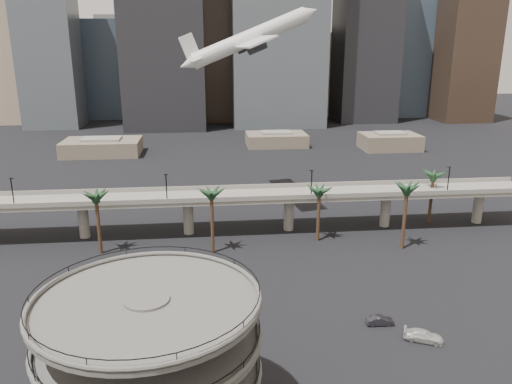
{
  "coord_description": "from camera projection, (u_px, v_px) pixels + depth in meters",
  "views": [
    {
      "loc": [
        -7.06,
        -47.65,
        39.62
      ],
      "look_at": [
        0.89,
        28.0,
        17.0
      ],
      "focal_mm": 35.0,
      "sensor_mm": 36.0,
      "label": 1
    }
  ],
  "objects": [
    {
      "name": "airborne_jet",
      "position": [
        249.0,
        39.0,
        115.41
      ],
      "size": [
        34.12,
        31.17,
        16.17
      ],
      "rotation": [
        0.0,
        -0.38,
        0.14
      ],
      "color": "silver",
      "rests_on": "ground"
    },
    {
      "name": "palm_trees",
      "position": [
        299.0,
        191.0,
        100.34
      ],
      "size": [
        76.4,
        18.4,
        14.0
      ],
      "color": "#412B1C",
      "rests_on": "ground"
    },
    {
      "name": "car_a",
      "position": [
        232.0,
        313.0,
        74.86
      ],
      "size": [
        4.86,
        2.56,
        1.58
      ],
      "primitive_type": "imported",
      "rotation": [
        0.0,
        0.0,
        1.73
      ],
      "color": "red",
      "rests_on": "ground"
    },
    {
      "name": "parking_ramp",
      "position": [
        151.0,
        356.0,
        49.51
      ],
      "size": [
        22.2,
        22.2,
        17.35
      ],
      "color": "#4E4C49",
      "rests_on": "ground"
    },
    {
      "name": "overpass",
      "position": [
        239.0,
        200.0,
        107.76
      ],
      "size": [
        130.0,
        9.3,
        14.7
      ],
      "color": "slate",
      "rests_on": "ground"
    },
    {
      "name": "car_c",
      "position": [
        423.0,
        336.0,
        69.13
      ],
      "size": [
        5.72,
        4.1,
        1.54
      ],
      "primitive_type": "imported",
      "rotation": [
        0.0,
        0.0,
        1.16
      ],
      "color": "#B2B2AD",
      "rests_on": "ground"
    },
    {
      "name": "skyline",
      "position": [
        245.0,
        25.0,
        252.0
      ],
      "size": [
        269.0,
        86.0,
        132.99
      ],
      "color": "gray",
      "rests_on": "ground"
    },
    {
      "name": "car_b",
      "position": [
        380.0,
        321.0,
        73.15
      ],
      "size": [
        4.09,
        1.54,
        1.33
      ],
      "primitive_type": "imported",
      "rotation": [
        0.0,
        0.0,
        1.54
      ],
      "color": "black",
      "rests_on": "ground"
    },
    {
      "name": "low_buildings",
      "position": [
        241.0,
        143.0,
        192.95
      ],
      "size": [
        135.0,
        27.5,
        6.8
      ],
      "color": "brown",
      "rests_on": "ground"
    }
  ]
}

